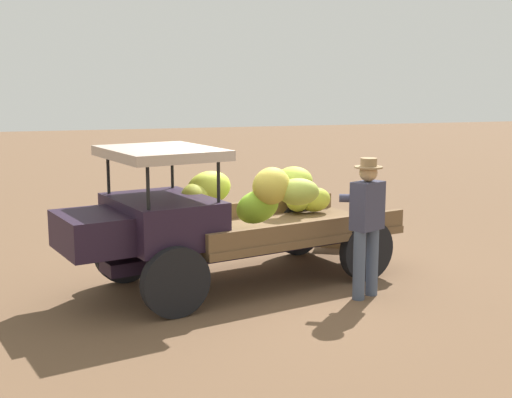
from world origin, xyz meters
TOP-DOWN VIEW (x-y plane):
  - ground_plane at (0.00, 0.00)m, footprint 60.00×60.00m
  - truck at (0.59, 0.04)m, footprint 4.66×2.61m
  - farmer at (-1.03, 1.06)m, footprint 0.57×0.53m
  - wooden_crate at (-1.79, -1.52)m, footprint 0.60×0.60m

SIDE VIEW (x-z plane):
  - ground_plane at x=0.00m, z-range 0.00..0.00m
  - wooden_crate at x=-1.79m, z-range 0.00..0.50m
  - truck at x=0.59m, z-range -0.03..1.82m
  - farmer at x=-1.03m, z-range 0.12..1.86m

